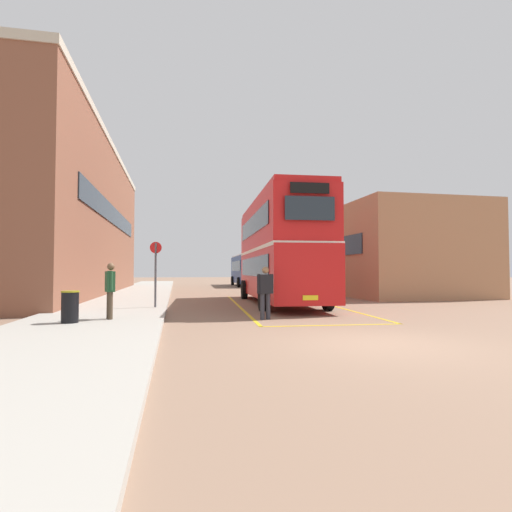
{
  "coord_description": "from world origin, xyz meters",
  "views": [
    {
      "loc": [
        -4.17,
        -7.79,
        1.53
      ],
      "look_at": [
        0.12,
        13.56,
        2.32
      ],
      "focal_mm": 28.06,
      "sensor_mm": 36.0,
      "label": 1
    }
  ],
  "objects_px": {
    "single_deck_bus": "(248,269)",
    "pedestrian_waiting_near": "(110,287)",
    "double_decker_bus": "(279,249)",
    "bus_stop_sign": "(156,268)",
    "pedestrian_boarding": "(265,289)",
    "litter_bin": "(70,307)"
  },
  "relations": [
    {
      "from": "single_deck_bus",
      "to": "pedestrian_waiting_near",
      "type": "height_order",
      "value": "single_deck_bus"
    },
    {
      "from": "double_decker_bus",
      "to": "bus_stop_sign",
      "type": "distance_m",
      "value": 5.94
    },
    {
      "from": "pedestrian_boarding",
      "to": "litter_bin",
      "type": "distance_m",
      "value": 5.58
    },
    {
      "from": "litter_bin",
      "to": "bus_stop_sign",
      "type": "distance_m",
      "value": 4.76
    },
    {
      "from": "pedestrian_waiting_near",
      "to": "bus_stop_sign",
      "type": "height_order",
      "value": "bus_stop_sign"
    },
    {
      "from": "double_decker_bus",
      "to": "bus_stop_sign",
      "type": "relative_size",
      "value": 4.31
    },
    {
      "from": "litter_bin",
      "to": "pedestrian_waiting_near",
      "type": "bearing_deg",
      "value": 35.69
    },
    {
      "from": "pedestrian_waiting_near",
      "to": "single_deck_bus",
      "type": "bearing_deg",
      "value": 71.63
    },
    {
      "from": "litter_bin",
      "to": "double_decker_bus",
      "type": "bearing_deg",
      "value": 40.84
    },
    {
      "from": "single_deck_bus",
      "to": "litter_bin",
      "type": "height_order",
      "value": "single_deck_bus"
    },
    {
      "from": "double_decker_bus",
      "to": "single_deck_bus",
      "type": "relative_size",
      "value": 1.11
    },
    {
      "from": "pedestrian_boarding",
      "to": "pedestrian_waiting_near",
      "type": "bearing_deg",
      "value": -178.24
    },
    {
      "from": "bus_stop_sign",
      "to": "double_decker_bus",
      "type": "bearing_deg",
      "value": 22.43
    },
    {
      "from": "single_deck_bus",
      "to": "bus_stop_sign",
      "type": "height_order",
      "value": "single_deck_bus"
    },
    {
      "from": "single_deck_bus",
      "to": "litter_bin",
      "type": "xyz_separation_m",
      "value": [
        -9.72,
        -27.19,
        -1.07
      ]
    },
    {
      "from": "bus_stop_sign",
      "to": "pedestrian_waiting_near",
      "type": "bearing_deg",
      "value": -107.24
    },
    {
      "from": "double_decker_bus",
      "to": "litter_bin",
      "type": "distance_m",
      "value": 10.01
    },
    {
      "from": "pedestrian_boarding",
      "to": "single_deck_bus",
      "type": "bearing_deg",
      "value": 80.95
    },
    {
      "from": "pedestrian_boarding",
      "to": "litter_bin",
      "type": "relative_size",
      "value": 1.94
    },
    {
      "from": "pedestrian_waiting_near",
      "to": "bus_stop_sign",
      "type": "relative_size",
      "value": 0.65
    },
    {
      "from": "double_decker_bus",
      "to": "pedestrian_boarding",
      "type": "xyz_separation_m",
      "value": [
        -1.92,
        -5.63,
        -1.56
      ]
    },
    {
      "from": "pedestrian_boarding",
      "to": "double_decker_bus",
      "type": "bearing_deg",
      "value": 71.17
    }
  ]
}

